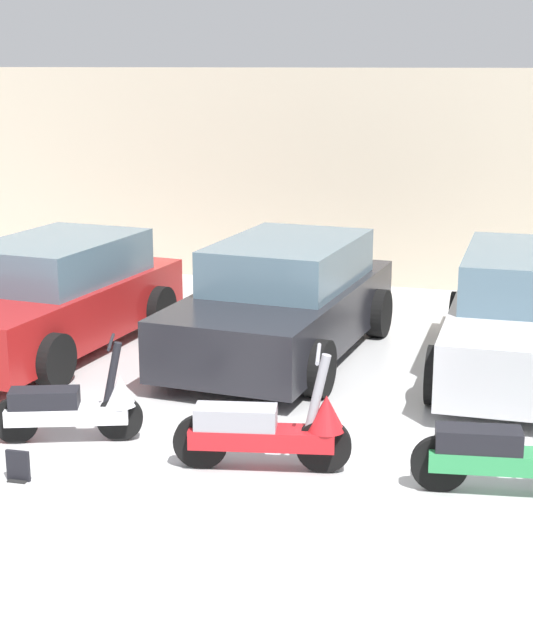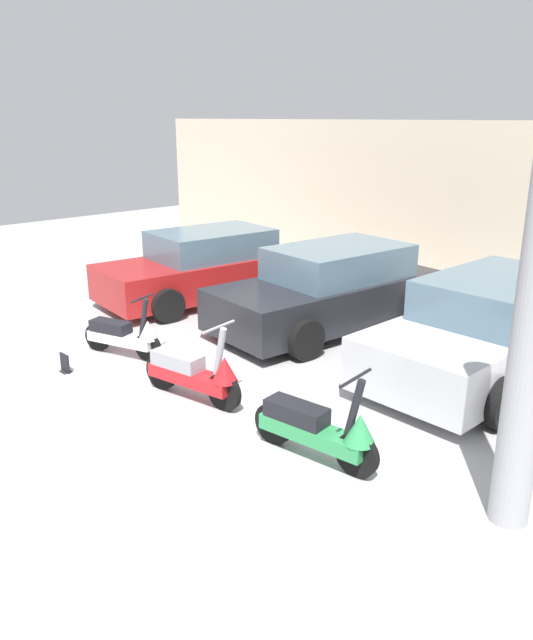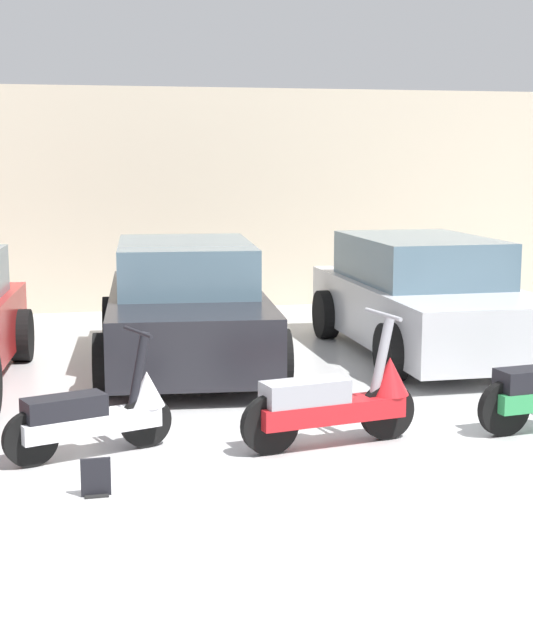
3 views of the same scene
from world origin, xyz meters
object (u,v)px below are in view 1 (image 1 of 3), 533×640
at_px(car_rear_right, 530,317).
at_px(placard_near_left_scooter, 18,467).
at_px(car_rear_left, 52,297).
at_px(car_rear_center, 284,301).
at_px(scooter_front_right, 270,428).
at_px(scooter_front_center, 514,452).
at_px(scooter_front_left, 74,406).

height_order(car_rear_right, placard_near_left_scooter, car_rear_right).
xyz_separation_m(car_rear_left, car_rear_center, (2.70, 0.46, 0.02)).
relative_size(scooter_front_right, car_rear_left, 0.37).
distance_m(car_rear_left, car_rear_right, 5.47).
relative_size(scooter_front_center, car_rear_center, 0.36).
bearing_deg(car_rear_right, scooter_front_center, -0.71).
xyz_separation_m(car_rear_left, car_rear_right, (5.45, 0.47, 0.02)).
bearing_deg(scooter_front_center, car_rear_right, 81.38).
bearing_deg(scooter_front_right, car_rear_right, 47.80).
bearing_deg(car_rear_right, car_rear_left, -84.78).
bearing_deg(scooter_front_center, placard_near_left_scooter, -176.09).
height_order(scooter_front_left, scooter_front_center, scooter_front_center).
bearing_deg(placard_near_left_scooter, car_rear_center, 73.58).
height_order(scooter_front_right, scooter_front_center, scooter_front_right).
distance_m(scooter_front_right, scooter_front_center, 1.97).
bearing_deg(scooter_front_center, scooter_front_right, 173.53).
distance_m(scooter_front_center, car_rear_right, 3.26).
relative_size(scooter_front_left, scooter_front_right, 0.87).
bearing_deg(scooter_front_center, scooter_front_left, 170.65).
height_order(scooter_front_right, car_rear_right, car_rear_right).
bearing_deg(car_rear_right, car_rear_center, -89.54).
distance_m(scooter_front_left, car_rear_center, 3.34).
distance_m(scooter_front_right, car_rear_center, 3.37).
bearing_deg(scooter_front_right, scooter_front_center, -9.46).
distance_m(scooter_front_right, car_rear_left, 4.45).
bearing_deg(placard_near_left_scooter, scooter_front_left, 86.20).
bearing_deg(scooter_front_left, car_rear_center, 50.96).
relative_size(car_rear_center, car_rear_right, 1.03).
height_order(scooter_front_left, car_rear_left, car_rear_left).
height_order(scooter_front_left, scooter_front_right, scooter_front_right).
relative_size(car_rear_left, placard_near_left_scooter, 15.20).
bearing_deg(placard_near_left_scooter, scooter_front_right, 21.38).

